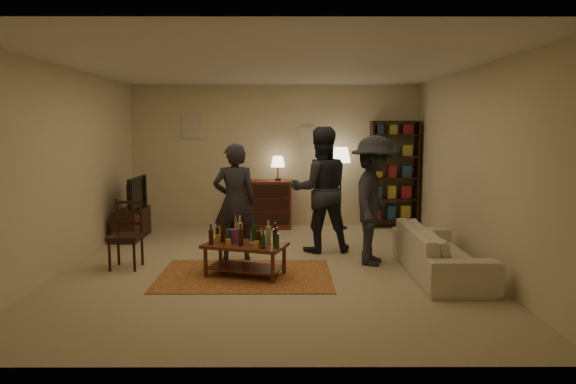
{
  "coord_description": "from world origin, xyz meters",
  "views": [
    {
      "loc": [
        0.21,
        -6.87,
        1.9
      ],
      "look_at": [
        0.23,
        0.1,
        1.02
      ],
      "focal_mm": 32.0,
      "sensor_mm": 36.0,
      "label": 1
    }
  ],
  "objects_px": {
    "floor_lamp": "(341,160)",
    "person_right": "(320,190)",
    "coffee_table": "(245,246)",
    "sofa": "(440,251)",
    "person_left": "(235,202)",
    "bookshelf": "(394,173)",
    "person_by_sofa": "(374,200)",
    "tv_stand": "(132,216)",
    "dining_chair": "(127,231)",
    "dresser": "(265,203)"
  },
  "relations": [
    {
      "from": "sofa",
      "to": "person_right",
      "type": "height_order",
      "value": "person_right"
    },
    {
      "from": "dresser",
      "to": "bookshelf",
      "type": "bearing_deg",
      "value": 1.57
    },
    {
      "from": "dining_chair",
      "to": "person_left",
      "type": "relative_size",
      "value": 0.56
    },
    {
      "from": "person_left",
      "to": "coffee_table",
      "type": "bearing_deg",
      "value": 98.82
    },
    {
      "from": "person_left",
      "to": "person_right",
      "type": "height_order",
      "value": "person_right"
    },
    {
      "from": "person_right",
      "to": "person_by_sofa",
      "type": "bearing_deg",
      "value": 124.64
    },
    {
      "from": "floor_lamp",
      "to": "person_right",
      "type": "xyz_separation_m",
      "value": [
        -0.49,
        -1.78,
        -0.33
      ]
    },
    {
      "from": "dining_chair",
      "to": "floor_lamp",
      "type": "relative_size",
      "value": 0.62
    },
    {
      "from": "tv_stand",
      "to": "person_right",
      "type": "relative_size",
      "value": 0.55
    },
    {
      "from": "dresser",
      "to": "person_right",
      "type": "relative_size",
      "value": 0.71
    },
    {
      "from": "sofa",
      "to": "person_right",
      "type": "relative_size",
      "value": 1.09
    },
    {
      "from": "tv_stand",
      "to": "dining_chair",
      "type": "bearing_deg",
      "value": -75.1
    },
    {
      "from": "coffee_table",
      "to": "sofa",
      "type": "height_order",
      "value": "coffee_table"
    },
    {
      "from": "person_right",
      "to": "dresser",
      "type": "bearing_deg",
      "value": -71.48
    },
    {
      "from": "coffee_table",
      "to": "floor_lamp",
      "type": "bearing_deg",
      "value": 63.63
    },
    {
      "from": "sofa",
      "to": "person_right",
      "type": "distance_m",
      "value": 2.05
    },
    {
      "from": "floor_lamp",
      "to": "sofa",
      "type": "bearing_deg",
      "value": -72.22
    },
    {
      "from": "bookshelf",
      "to": "floor_lamp",
      "type": "distance_m",
      "value": 1.06
    },
    {
      "from": "dresser",
      "to": "bookshelf",
      "type": "height_order",
      "value": "bookshelf"
    },
    {
      "from": "sofa",
      "to": "person_left",
      "type": "distance_m",
      "value": 2.87
    },
    {
      "from": "tv_stand",
      "to": "person_by_sofa",
      "type": "height_order",
      "value": "person_by_sofa"
    },
    {
      "from": "dining_chair",
      "to": "coffee_table",
      "type": "bearing_deg",
      "value": -12.44
    },
    {
      "from": "dresser",
      "to": "tv_stand",
      "type": "bearing_deg",
      "value": -157.93
    },
    {
      "from": "dining_chair",
      "to": "floor_lamp",
      "type": "height_order",
      "value": "floor_lamp"
    },
    {
      "from": "tv_stand",
      "to": "person_by_sofa",
      "type": "relative_size",
      "value": 0.59
    },
    {
      "from": "coffee_table",
      "to": "sofa",
      "type": "bearing_deg",
      "value": 1.43
    },
    {
      "from": "dining_chair",
      "to": "sofa",
      "type": "distance_m",
      "value": 4.18
    },
    {
      "from": "floor_lamp",
      "to": "sofa",
      "type": "xyz_separation_m",
      "value": [
        0.98,
        -3.05,
        -0.98
      ]
    },
    {
      "from": "tv_stand",
      "to": "floor_lamp",
      "type": "distance_m",
      "value": 3.87
    },
    {
      "from": "dining_chair",
      "to": "bookshelf",
      "type": "distance_m",
      "value": 5.09
    },
    {
      "from": "floor_lamp",
      "to": "person_by_sofa",
      "type": "height_order",
      "value": "person_by_sofa"
    },
    {
      "from": "dresser",
      "to": "person_left",
      "type": "distance_m",
      "value": 2.43
    },
    {
      "from": "sofa",
      "to": "person_right",
      "type": "bearing_deg",
      "value": 49.1
    },
    {
      "from": "sofa",
      "to": "tv_stand",
      "type": "bearing_deg",
      "value": 64.66
    },
    {
      "from": "floor_lamp",
      "to": "person_right",
      "type": "height_order",
      "value": "person_right"
    },
    {
      "from": "person_by_sofa",
      "to": "person_right",
      "type": "bearing_deg",
      "value": 61.5
    },
    {
      "from": "dining_chair",
      "to": "floor_lamp",
      "type": "xyz_separation_m",
      "value": [
        3.18,
        2.69,
        0.79
      ]
    },
    {
      "from": "floor_lamp",
      "to": "person_by_sofa",
      "type": "xyz_separation_m",
      "value": [
        0.2,
        -2.53,
        -0.39
      ]
    },
    {
      "from": "person_by_sofa",
      "to": "tv_stand",
      "type": "bearing_deg",
      "value": 85.3
    },
    {
      "from": "dining_chair",
      "to": "tv_stand",
      "type": "xyz_separation_m",
      "value": [
        -0.49,
        1.84,
        -0.11
      ]
    },
    {
      "from": "coffee_table",
      "to": "dresser",
      "type": "height_order",
      "value": "dresser"
    },
    {
      "from": "bookshelf",
      "to": "person_by_sofa",
      "type": "height_order",
      "value": "bookshelf"
    },
    {
      "from": "coffee_table",
      "to": "bookshelf",
      "type": "relative_size",
      "value": 0.57
    },
    {
      "from": "floor_lamp",
      "to": "dining_chair",
      "type": "bearing_deg",
      "value": -139.75
    },
    {
      "from": "floor_lamp",
      "to": "person_right",
      "type": "distance_m",
      "value": 1.87
    },
    {
      "from": "dresser",
      "to": "bookshelf",
      "type": "distance_m",
      "value": 2.5
    },
    {
      "from": "sofa",
      "to": "person_by_sofa",
      "type": "height_order",
      "value": "person_by_sofa"
    },
    {
      "from": "person_left",
      "to": "person_by_sofa",
      "type": "bearing_deg",
      "value": 168.46
    },
    {
      "from": "sofa",
      "to": "person_right",
      "type": "xyz_separation_m",
      "value": [
        -1.47,
        1.27,
        0.65
      ]
    },
    {
      "from": "coffee_table",
      "to": "person_left",
      "type": "relative_size",
      "value": 0.68
    }
  ]
}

